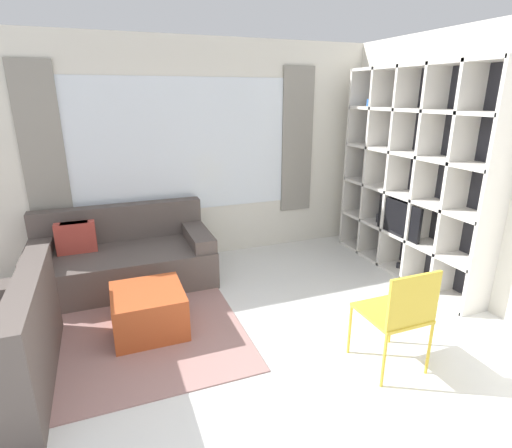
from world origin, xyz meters
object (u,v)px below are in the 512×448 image
Objects in this scene: ottoman at (149,311)px; shelving_unit at (413,176)px; couch_main at (123,258)px; folding_chair at (400,311)px.

shelving_unit is at bearing 4.66° from ottoman.
couch_main is (-3.19, 0.87, -0.87)m from shelving_unit.
couch_main is 3.00m from folding_chair.
couch_main is 1.13m from ottoman.
folding_chair reaches higher than couch_main.
shelving_unit is 1.24× the size of couch_main.
folding_chair is (1.86, -2.35, 0.23)m from couch_main.
shelving_unit is at bearing -131.94° from folding_chair.
shelving_unit reaches higher than ottoman.
folding_chair is at bearing -51.71° from couch_main.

